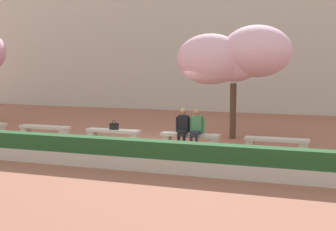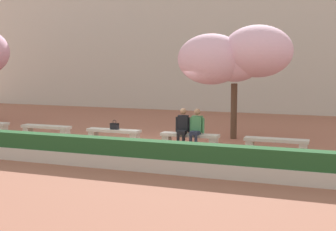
# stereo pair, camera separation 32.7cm
# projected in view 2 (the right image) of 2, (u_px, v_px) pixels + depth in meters

# --- Properties ---
(ground_plane) EXTENTS (100.00, 100.00, 0.00)m
(ground_plane) POSITION_uv_depth(u_px,v_px,m) (151.00, 144.00, 16.13)
(ground_plane) COLOR #9E604C
(building_facade) EXTENTS (32.35, 4.00, 9.15)m
(building_facade) POSITION_uv_depth(u_px,v_px,m) (235.00, 32.00, 27.65)
(building_facade) COLOR beige
(building_facade) RESTS_ON ground
(stone_bench_near_west) EXTENTS (1.99, 0.44, 0.45)m
(stone_bench_near_west) POSITION_uv_depth(u_px,v_px,m) (46.00, 129.00, 17.58)
(stone_bench_near_west) COLOR beige
(stone_bench_near_west) RESTS_ON ground
(stone_bench_center) EXTENTS (1.99, 0.44, 0.45)m
(stone_bench_center) POSITION_uv_depth(u_px,v_px,m) (114.00, 133.00, 16.59)
(stone_bench_center) COLOR beige
(stone_bench_center) RESTS_ON ground
(stone_bench_near_east) EXTENTS (1.99, 0.44, 0.45)m
(stone_bench_near_east) POSITION_uv_depth(u_px,v_px,m) (190.00, 138.00, 15.60)
(stone_bench_near_east) COLOR beige
(stone_bench_near_east) RESTS_ON ground
(stone_bench_east_end) EXTENTS (1.99, 0.44, 0.45)m
(stone_bench_east_end) POSITION_uv_depth(u_px,v_px,m) (276.00, 143.00, 14.61)
(stone_bench_east_end) COLOR beige
(stone_bench_east_end) RESTS_ON ground
(person_seated_left) EXTENTS (0.51, 0.72, 1.29)m
(person_seated_left) POSITION_uv_depth(u_px,v_px,m) (183.00, 126.00, 15.59)
(person_seated_left) COLOR black
(person_seated_left) RESTS_ON ground
(person_seated_right) EXTENTS (0.51, 0.69, 1.29)m
(person_seated_right) POSITION_uv_depth(u_px,v_px,m) (196.00, 127.00, 15.42)
(person_seated_right) COLOR black
(person_seated_right) RESTS_ON ground
(handbag) EXTENTS (0.30, 0.15, 0.34)m
(handbag) POSITION_uv_depth(u_px,v_px,m) (114.00, 126.00, 16.51)
(handbag) COLOR black
(handbag) RESTS_ON stone_bench_center
(cherry_tree_main) EXTENTS (4.09, 2.94, 4.15)m
(cherry_tree_main) POSITION_uv_depth(u_px,v_px,m) (237.00, 56.00, 16.91)
(cherry_tree_main) COLOR #513828
(cherry_tree_main) RESTS_ON ground
(planter_hedge_foreground) EXTENTS (21.07, 0.50, 0.80)m
(planter_hedge_foreground) POSITION_uv_depth(u_px,v_px,m) (99.00, 152.00, 12.72)
(planter_hedge_foreground) COLOR beige
(planter_hedge_foreground) RESTS_ON ground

